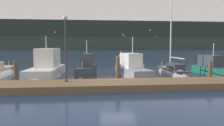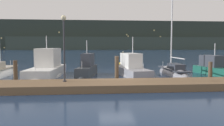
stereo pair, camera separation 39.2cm
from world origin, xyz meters
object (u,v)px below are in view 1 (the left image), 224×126
(motorboat_berth_4, at_px, (87,72))
(channel_buoy, at_px, (121,59))
(motorboat_berth_3, at_px, (47,71))
(motorboat_berth_5, at_px, (132,72))
(dock_lamppost, at_px, (65,38))
(sailboat_berth_6, at_px, (172,73))
(motorboat_berth_7, at_px, (213,71))

(motorboat_berth_4, xyz_separation_m, channel_buoy, (5.08, 12.89, 0.30))
(motorboat_berth_3, xyz_separation_m, motorboat_berth_5, (7.61, -0.60, -0.08))
(motorboat_berth_3, height_order, channel_buoy, motorboat_berth_3)
(motorboat_berth_4, distance_m, dock_lamppost, 6.53)
(motorboat_berth_4, distance_m, channel_buoy, 13.86)
(motorboat_berth_4, bearing_deg, channel_buoy, 68.49)
(sailboat_berth_6, relative_size, dock_lamppost, 2.38)
(motorboat_berth_4, distance_m, sailboat_berth_6, 8.03)
(motorboat_berth_7, distance_m, channel_buoy, 14.72)
(motorboat_berth_5, height_order, motorboat_berth_7, motorboat_berth_5)
(motorboat_berth_7, height_order, channel_buoy, motorboat_berth_7)
(motorboat_berth_5, bearing_deg, sailboat_berth_6, 8.72)
(motorboat_berth_7, relative_size, dock_lamppost, 1.26)
(motorboat_berth_3, distance_m, motorboat_berth_7, 15.50)
(motorboat_berth_3, distance_m, motorboat_berth_5, 7.63)
(motorboat_berth_3, bearing_deg, motorboat_berth_4, -1.90)
(motorboat_berth_5, xyz_separation_m, channel_buoy, (1.01, 13.37, 0.32))
(dock_lamppost, bearing_deg, sailboat_berth_6, 32.24)
(motorboat_berth_7, bearing_deg, sailboat_berth_6, 176.34)
(motorboat_berth_5, bearing_deg, channel_buoy, 85.67)
(motorboat_berth_4, height_order, sailboat_berth_6, sailboat_berth_6)
(motorboat_berth_3, distance_m, channel_buoy, 15.41)
(motorboat_berth_7, xyz_separation_m, channel_buoy, (-6.87, 13.01, 0.37))
(motorboat_berth_3, xyz_separation_m, motorboat_berth_7, (15.50, -0.24, -0.13))
(sailboat_berth_6, bearing_deg, dock_lamppost, -147.76)
(motorboat_berth_3, bearing_deg, sailboat_berth_6, 0.04)
(motorboat_berth_4, bearing_deg, sailboat_berth_6, 0.90)
(channel_buoy, relative_size, dock_lamppost, 0.45)
(motorboat_berth_4, height_order, channel_buoy, motorboat_berth_4)
(channel_buoy, bearing_deg, sailboat_berth_6, -77.00)
(motorboat_berth_4, distance_m, motorboat_berth_5, 4.09)
(sailboat_berth_6, bearing_deg, channel_buoy, 103.00)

